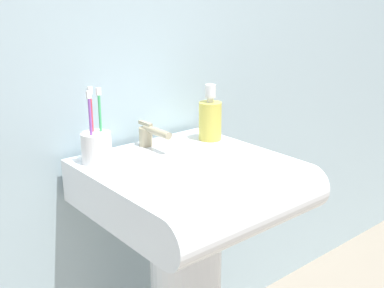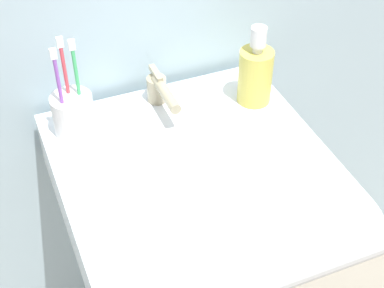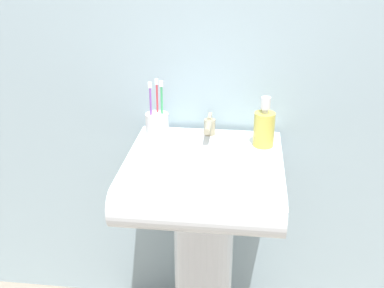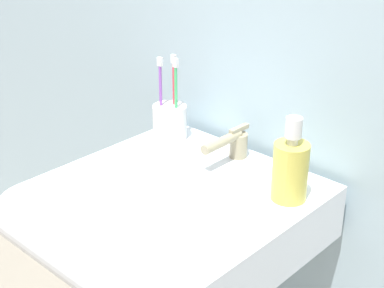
% 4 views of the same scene
% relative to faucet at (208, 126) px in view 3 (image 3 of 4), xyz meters
% --- Properties ---
extents(wall_back, '(5.00, 0.05, 2.40)m').
position_rel_faucet_xyz_m(wall_back, '(0.00, 0.11, 0.34)').
color(wall_back, '#9EB7C1').
rests_on(wall_back, ground).
extents(sink_pedestal, '(0.21, 0.21, 0.70)m').
position_rel_faucet_xyz_m(sink_pedestal, '(0.00, -0.16, -0.51)').
color(sink_pedestal, white).
rests_on(sink_pedestal, ground).
extents(sink_basin, '(0.50, 0.52, 0.12)m').
position_rel_faucet_xyz_m(sink_basin, '(0.00, -0.21, -0.10)').
color(sink_basin, white).
rests_on(sink_basin, sink_pedestal).
extents(faucet, '(0.04, 0.14, 0.07)m').
position_rel_faucet_xyz_m(faucet, '(0.00, 0.00, 0.00)').
color(faucet, tan).
rests_on(faucet, sink_basin).
extents(toothbrush_cup, '(0.08, 0.08, 0.20)m').
position_rel_faucet_xyz_m(toothbrush_cup, '(-0.18, -0.01, 0.01)').
color(toothbrush_cup, white).
rests_on(toothbrush_cup, sink_basin).
extents(soap_bottle, '(0.07, 0.07, 0.17)m').
position_rel_faucet_xyz_m(soap_bottle, '(0.19, -0.05, 0.03)').
color(soap_bottle, gold).
rests_on(soap_bottle, sink_basin).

